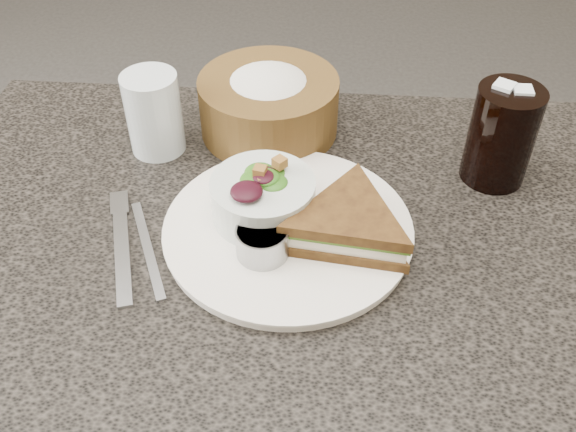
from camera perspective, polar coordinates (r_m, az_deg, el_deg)
The scene contains 11 objects.
dining_table at distance 1.09m, azimuth 0.36°, elevation -16.39°, with size 1.00×0.70×0.75m, color black.
dinner_plate at distance 0.80m, azimuth -0.00°, elevation -1.23°, with size 0.31×0.31×0.01m, color white.
sandwich at distance 0.77m, azimuth 5.36°, elevation -0.75°, with size 0.18×0.18×0.05m, color #513615, non-canonical shape.
salad_bowl at distance 0.79m, azimuth -2.24°, elevation 2.11°, with size 0.13×0.13×0.08m, color silver, non-canonical shape.
dressing_ramekin at distance 0.75m, azimuth -2.29°, elevation -2.29°, with size 0.06×0.06×0.04m, color gray.
orange_wedge at distance 0.83m, azimuth 0.13°, elevation 2.70°, with size 0.06×0.06×0.03m, color #F85400.
fork at distance 0.81m, azimuth -14.54°, elevation -3.02°, with size 0.02×0.18×0.00m, color #9C9EA2.
knife at distance 0.80m, azimuth -12.36°, elevation -2.84°, with size 0.01×0.17×0.00m, color #AEB1B9.
bread_basket at distance 0.95m, azimuth -1.74°, elevation 10.59°, with size 0.20×0.20×0.12m, color brown, non-canonical shape.
cola_glass at distance 0.89m, azimuth 18.52°, elevation 7.12°, with size 0.09×0.09×0.15m, color black, non-canonical shape.
water_glass at distance 0.93m, azimuth -11.84°, elevation 8.92°, with size 0.08×0.08×0.12m, color silver.
Camera 1 is at (0.04, -0.56, 1.31)m, focal length 40.00 mm.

